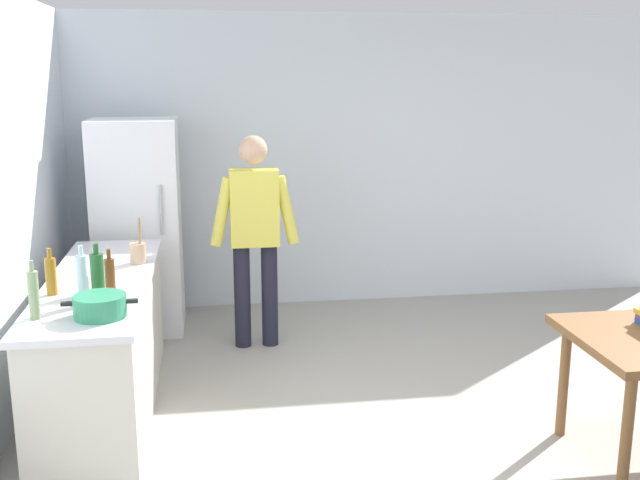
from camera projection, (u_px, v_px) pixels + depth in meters
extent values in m
plane|color=#9E998E|center=(437.00, 447.00, 4.42)|extent=(14.00, 14.00, 0.00)
cube|color=silver|center=(347.00, 161.00, 7.01)|extent=(6.40, 0.12, 2.70)
cube|color=beige|center=(104.00, 348.00, 4.81)|extent=(0.60, 2.12, 0.86)
cube|color=silver|center=(99.00, 282.00, 4.71)|extent=(0.64, 2.20, 0.04)
cube|color=white|center=(138.00, 227.00, 6.26)|extent=(0.70, 0.64, 1.80)
cylinder|color=#B2B2B7|center=(161.00, 210.00, 5.92)|extent=(0.02, 0.02, 0.40)
cylinder|color=#1E1E2D|center=(242.00, 296.00, 5.96)|extent=(0.13, 0.13, 0.84)
cylinder|color=#1E1E2D|center=(270.00, 295.00, 5.99)|extent=(0.13, 0.13, 0.84)
cube|color=#D8CC4C|center=(254.00, 207.00, 5.81)|extent=(0.38, 0.22, 0.60)
sphere|color=tan|center=(253.00, 150.00, 5.71)|extent=(0.22, 0.22, 0.22)
cylinder|color=#D8CC4C|center=(222.00, 212.00, 5.74)|extent=(0.20, 0.09, 0.55)
cylinder|color=#D8CC4C|center=(287.00, 210.00, 5.81)|extent=(0.20, 0.09, 0.55)
cylinder|color=brown|center=(627.00, 436.00, 3.83)|extent=(0.06, 0.06, 0.70)
cylinder|color=brown|center=(564.00, 381.00, 4.50)|extent=(0.06, 0.06, 0.70)
cylinder|color=#2D845B|center=(100.00, 306.00, 3.97)|extent=(0.28, 0.28, 0.12)
cube|color=black|center=(67.00, 304.00, 3.94)|extent=(0.06, 0.03, 0.02)
cube|color=black|center=(132.00, 301.00, 3.99)|extent=(0.06, 0.03, 0.02)
cylinder|color=tan|center=(138.00, 253.00, 5.06)|extent=(0.11, 0.11, 0.14)
cylinder|color=olive|center=(140.00, 233.00, 5.04)|extent=(0.02, 0.05, 0.22)
cylinder|color=olive|center=(139.00, 233.00, 5.03)|extent=(0.02, 0.04, 0.22)
cylinder|color=#1E5123|center=(98.00, 278.00, 4.21)|extent=(0.08, 0.08, 0.28)
cylinder|color=#1E5123|center=(96.00, 249.00, 4.17)|extent=(0.03, 0.03, 0.06)
cylinder|color=#5B3314|center=(110.00, 275.00, 4.41)|extent=(0.06, 0.06, 0.20)
cylinder|color=#5B3314|center=(109.00, 254.00, 4.38)|extent=(0.02, 0.02, 0.06)
cylinder|color=gray|center=(34.00, 295.00, 3.92)|extent=(0.06, 0.06, 0.26)
cylinder|color=gray|center=(31.00, 266.00, 3.88)|extent=(0.02, 0.02, 0.06)
cylinder|color=silver|center=(82.00, 276.00, 4.33)|extent=(0.07, 0.07, 0.24)
cylinder|color=silver|center=(81.00, 251.00, 4.30)|extent=(0.03, 0.03, 0.06)
cylinder|color=#996619|center=(51.00, 277.00, 4.35)|extent=(0.06, 0.06, 0.22)
cylinder|color=#996619|center=(49.00, 253.00, 4.31)|extent=(0.03, 0.03, 0.06)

